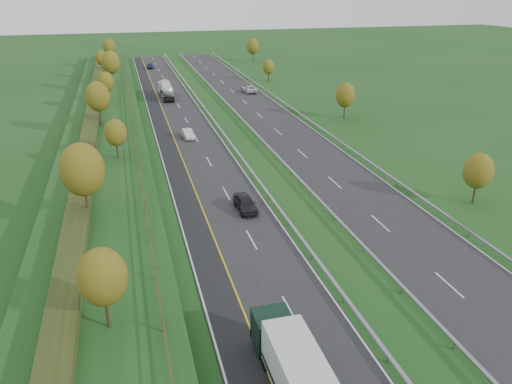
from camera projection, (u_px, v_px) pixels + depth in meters
ground at (242, 142)px, 79.18m from camera, size 400.00×400.00×0.00m
near_carriageway at (188, 137)px, 81.72m from camera, size 10.50×200.00×0.04m
far_carriageway at (283, 130)px, 85.65m from camera, size 10.50×200.00×0.04m
hard_shoulder at (165, 139)px, 80.82m from camera, size 3.00×200.00×0.04m
lane_markings at (226, 134)px, 83.13m from camera, size 26.75×200.00×0.01m
embankment_left at (105, 137)px, 78.24m from camera, size 12.00×200.00×2.00m
hedge_left at (90, 128)px, 77.17m from camera, size 2.20×180.00×1.10m
fence_left at (133, 125)px, 78.28m from camera, size 0.12×189.06×1.20m
median_barrier_near at (222, 131)px, 82.85m from camera, size 0.32×200.00×0.71m
median_barrier_far at (251, 129)px, 84.06m from camera, size 0.32×200.00×0.71m
outer_barrier_far at (315, 124)px, 86.80m from camera, size 0.32×200.00×0.71m
trees_left at (103, 108)px, 73.25m from camera, size 6.64×164.30×7.66m
trees_far at (300, 74)px, 113.20m from camera, size 8.45×118.60×7.12m
road_tanker at (166, 89)px, 109.08m from camera, size 2.40×11.22×3.46m
car_dark_near at (245, 203)px, 55.09m from camera, size 2.12×4.91×1.65m
car_silver_mid at (188, 134)px, 80.94m from camera, size 1.94×4.51×1.45m
car_small_far at (150, 66)px, 147.07m from camera, size 1.92×4.57×1.32m
car_oncoming at (249, 89)px, 114.74m from camera, size 2.88×5.65×1.53m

